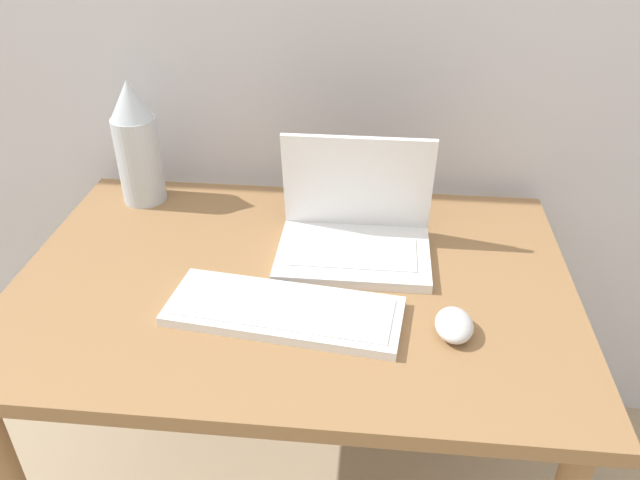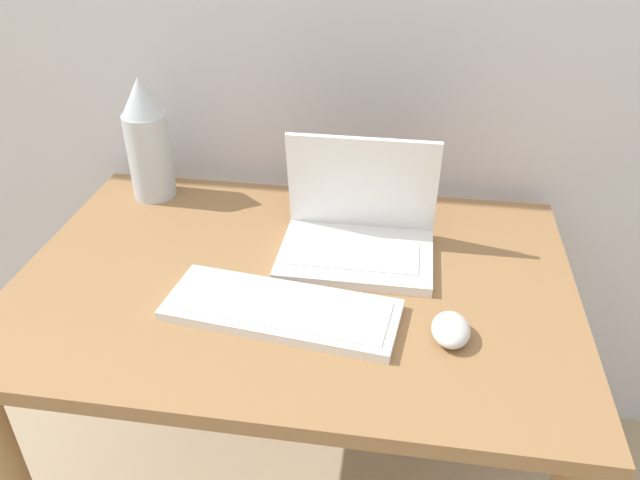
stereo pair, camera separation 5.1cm
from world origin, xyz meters
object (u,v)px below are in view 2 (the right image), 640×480
(laptop, at_px, (358,229))
(vase, at_px, (147,140))
(keyboard, at_px, (279,309))
(mouse, at_px, (451,330))

(laptop, relative_size, vase, 1.06)
(keyboard, bearing_deg, mouse, -3.81)
(mouse, xyz_separation_m, vase, (-0.68, 0.41, 0.12))
(laptop, bearing_deg, keyboard, -117.28)
(keyboard, height_order, mouse, mouse)
(keyboard, relative_size, mouse, 4.84)
(laptop, relative_size, mouse, 3.43)
(laptop, height_order, mouse, laptop)
(laptop, xyz_separation_m, mouse, (0.18, -0.24, -0.03))
(keyboard, height_order, vase, vase)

